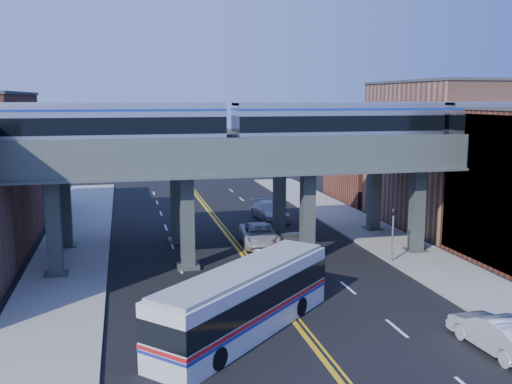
# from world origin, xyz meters

# --- Properties ---
(ground) EXTENTS (120.00, 120.00, 0.00)m
(ground) POSITION_xyz_m (0.00, 0.00, 0.00)
(ground) COLOR black
(ground) RESTS_ON ground
(sidewalk_west) EXTENTS (5.00, 70.00, 0.16)m
(sidewalk_west) POSITION_xyz_m (-11.50, 10.00, 0.08)
(sidewalk_west) COLOR gray
(sidewalk_west) RESTS_ON ground
(sidewalk_east) EXTENTS (5.00, 70.00, 0.16)m
(sidewalk_east) POSITION_xyz_m (11.50, 10.00, 0.08)
(sidewalk_east) COLOR gray
(sidewalk_east) RESTS_ON ground
(building_west_c) EXTENTS (8.00, 10.00, 8.00)m
(building_west_c) POSITION_xyz_m (-18.50, 29.00, 4.00)
(building_west_c) COLOR #97644E
(building_west_c) RESTS_ON ground
(building_east_b) EXTENTS (8.00, 14.00, 12.00)m
(building_east_b) POSITION_xyz_m (18.50, 16.00, 6.00)
(building_east_b) COLOR #97644E
(building_east_b) RESTS_ON ground
(building_east_c) EXTENTS (8.00, 10.00, 9.00)m
(building_east_c) POSITION_xyz_m (18.50, 29.00, 4.50)
(building_east_c) COLOR brown
(building_east_c) RESTS_ON ground
(mural_panel) EXTENTS (0.10, 9.50, 9.50)m
(mural_panel) POSITION_xyz_m (14.55, 4.00, 4.75)
(mural_panel) COLOR teal
(mural_panel) RESTS_ON ground
(elevated_viaduct_near) EXTENTS (52.00, 3.60, 7.40)m
(elevated_viaduct_near) POSITION_xyz_m (0.00, 8.00, 6.47)
(elevated_viaduct_near) COLOR #424C48
(elevated_viaduct_near) RESTS_ON ground
(elevated_viaduct_far) EXTENTS (52.00, 3.60, 7.40)m
(elevated_viaduct_far) POSITION_xyz_m (0.00, 15.00, 6.47)
(elevated_viaduct_far) COLOR #424C48
(elevated_viaduct_far) RESTS_ON ground
(transit_train) EXTENTS (43.01, 2.69, 3.13)m
(transit_train) POSITION_xyz_m (6.05, 8.00, 9.10)
(transit_train) COLOR black
(transit_train) RESTS_ON elevated_viaduct_near
(stop_sign) EXTENTS (0.76, 0.09, 2.63)m
(stop_sign) POSITION_xyz_m (0.30, 3.00, 1.76)
(stop_sign) COLOR slate
(stop_sign) RESTS_ON ground
(traffic_signal) EXTENTS (0.15, 0.18, 4.10)m
(traffic_signal) POSITION_xyz_m (9.20, 6.00, 2.30)
(traffic_signal) COLOR slate
(traffic_signal) RESTS_ON ground
(transit_bus) EXTENTS (10.02, 9.79, 2.95)m
(transit_bus) POSITION_xyz_m (-2.57, -2.78, 1.52)
(transit_bus) COLOR silver
(transit_bus) RESTS_ON ground
(car_lane_a) EXTENTS (2.04, 4.75, 1.60)m
(car_lane_a) POSITION_xyz_m (1.80, 4.02, 0.80)
(car_lane_a) COLOR #101E3C
(car_lane_a) RESTS_ON ground
(car_lane_b) EXTENTS (1.95, 4.60, 1.48)m
(car_lane_b) POSITION_xyz_m (3.63, 9.21, 0.74)
(car_lane_b) COLOR #292A2C
(car_lane_b) RESTS_ON ground
(car_lane_c) EXTENTS (3.07, 5.82, 1.56)m
(car_lane_c) POSITION_xyz_m (1.80, 12.53, 0.78)
(car_lane_c) COLOR #B9B9BB
(car_lane_c) RESTS_ON ground
(car_lane_d) EXTENTS (2.73, 5.73, 1.61)m
(car_lane_d) POSITION_xyz_m (4.81, 20.97, 0.81)
(car_lane_d) COLOR #A9AAAE
(car_lane_d) RESTS_ON ground
(car_parked_curb) EXTENTS (2.03, 4.93, 1.59)m
(car_parked_curb) POSITION_xyz_m (7.53, -7.16, 0.80)
(car_parked_curb) COLOR silver
(car_parked_curb) RESTS_ON ground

